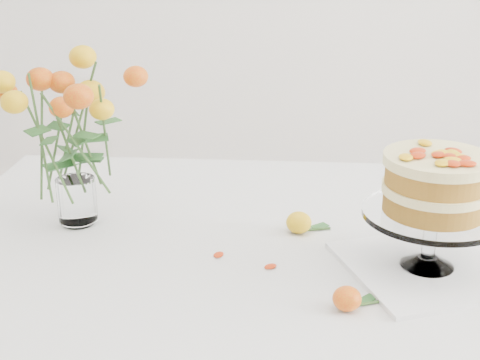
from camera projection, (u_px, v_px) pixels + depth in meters
The scene contains 8 objects.
table at pixel (281, 271), 1.39m from camera, with size 1.43×0.93×0.76m.
napkin at pixel (426, 268), 1.22m from camera, with size 0.28×0.28×0.01m, color white.
cake_stand at pixel (435, 190), 1.17m from camera, with size 0.25×0.25×0.22m.
rose_vase at pixel (69, 115), 1.33m from camera, with size 0.32×0.32×0.40m.
loose_rose_near at pixel (299, 223), 1.36m from camera, with size 0.09×0.05×0.04m.
loose_rose_far at pixel (347, 299), 1.09m from camera, with size 0.08×0.05×0.04m.
stray_petal_a at pixel (219, 255), 1.27m from camera, with size 0.03×0.02×0.00m, color #F1B40F.
stray_petal_b at pixel (270, 267), 1.23m from camera, with size 0.03×0.02×0.00m, color #F1B40F.
Camera 1 is at (0.00, -1.23, 1.34)m, focal length 50.00 mm.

